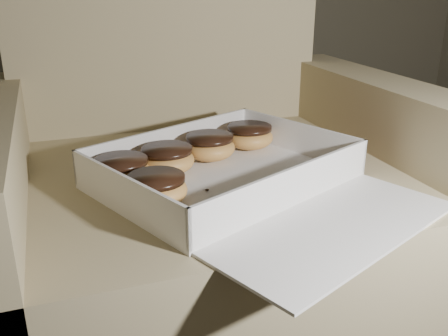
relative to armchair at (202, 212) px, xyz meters
name	(u,v)px	position (x,y,z in m)	size (l,w,h in m)	color
armchair	(202,212)	(0.00, 0.00, 0.00)	(0.95, 0.80, 0.99)	tan
bakery_box	(243,181)	(0.02, -0.19, 0.15)	(0.60, 0.64, 0.07)	white
donut_a	(249,136)	(0.11, 0.00, 0.17)	(0.10, 0.10, 0.05)	gold
donut_b	(167,159)	(-0.09, -0.09, 0.17)	(0.10, 0.10, 0.05)	gold
donut_c	(210,146)	(0.01, -0.04, 0.17)	(0.10, 0.10, 0.05)	gold
donut_d	(156,189)	(-0.14, -0.22, 0.17)	(0.10, 0.10, 0.05)	gold
donut_e	(121,171)	(-0.19, -0.12, 0.17)	(0.10, 0.10, 0.05)	gold
crumb_a	(265,192)	(0.04, -0.24, 0.14)	(0.01, 0.01, 0.00)	black
crumb_b	(338,167)	(0.23, -0.17, 0.14)	(0.01, 0.01, 0.00)	black
crumb_c	(207,190)	(-0.05, -0.20, 0.14)	(0.01, 0.01, 0.00)	black
crumb_d	(215,225)	(-0.08, -0.33, 0.14)	(0.01, 0.01, 0.00)	black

